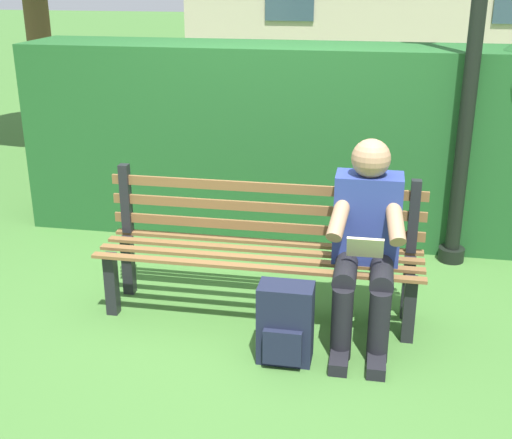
{
  "coord_description": "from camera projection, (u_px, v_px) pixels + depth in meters",
  "views": [
    {
      "loc": [
        -0.66,
        3.64,
        2.03
      ],
      "look_at": [
        0.0,
        0.1,
        0.67
      ],
      "focal_mm": 46.86,
      "sensor_mm": 36.0,
      "label": 1
    }
  ],
  "objects": [
    {
      "name": "ground",
      "position": [
        259.0,
        315.0,
        4.18
      ],
      "size": [
        60.0,
        60.0,
        0.0
      ],
      "primitive_type": "plane",
      "color": "#3D6B2D"
    },
    {
      "name": "park_bench",
      "position": [
        261.0,
        245.0,
        4.09
      ],
      "size": [
        1.96,
        0.45,
        0.88
      ],
      "color": "black",
      "rests_on": "ground"
    },
    {
      "name": "hedge_backdrop",
      "position": [
        332.0,
        138.0,
        5.24
      ],
      "size": [
        4.81,
        0.79,
        1.59
      ],
      "color": "#1E5123",
      "rests_on": "ground"
    },
    {
      "name": "person_seated",
      "position": [
        366.0,
        238.0,
        3.77
      ],
      "size": [
        0.44,
        0.73,
        1.15
      ],
      "color": "navy",
      "rests_on": "ground"
    },
    {
      "name": "backpack",
      "position": [
        285.0,
        324.0,
        3.63
      ],
      "size": [
        0.3,
        0.25,
        0.45
      ],
      "color": "#191E33",
      "rests_on": "ground"
    }
  ]
}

